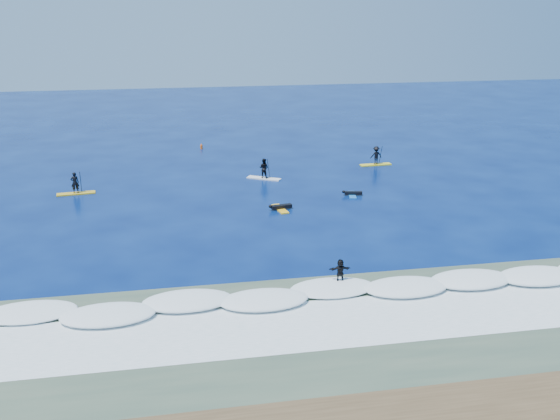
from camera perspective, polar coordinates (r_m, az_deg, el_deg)
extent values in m
plane|color=#031242|center=(43.29, 0.31, -2.11)|extent=(160.00, 160.00, 0.00)
cube|color=#364A3A|center=(30.89, 5.20, -11.10)|extent=(90.00, 13.00, 0.01)
cube|color=white|center=(34.31, 3.42, -7.89)|extent=(40.00, 6.00, 0.30)
cube|color=silver|center=(31.73, 4.72, -10.24)|extent=(34.00, 5.00, 0.02)
cube|color=gold|center=(54.79, -18.15, 1.45)|extent=(3.17, 1.12, 0.10)
imported|color=black|center=(54.54, -18.24, 2.40)|extent=(0.69, 0.50, 1.79)
cylinder|color=black|center=(54.54, -17.75, 2.38)|extent=(0.12, 0.72, 2.08)
cube|color=black|center=(54.81, -17.65, 1.39)|extent=(0.12, 0.03, 0.31)
cube|color=white|center=(56.61, -1.48, 2.91)|extent=(3.08, 2.28, 0.10)
imported|color=black|center=(56.36, -1.49, 3.85)|extent=(1.10, 1.03, 1.80)
cylinder|color=black|center=(56.21, -1.04, 3.74)|extent=(0.41, 0.64, 2.10)
cube|color=black|center=(56.47, -1.04, 2.77)|extent=(0.13, 0.03, 0.31)
cube|color=yellow|center=(62.21, 8.73, 4.13)|extent=(3.14, 0.96, 0.10)
imported|color=black|center=(61.99, 8.78, 4.97)|extent=(1.19, 0.73, 1.78)
cylinder|color=black|center=(62.18, 9.17, 4.94)|extent=(0.09, 0.72, 2.08)
cube|color=black|center=(62.41, 9.12, 4.06)|extent=(0.12, 0.03, 0.31)
cube|color=yellow|center=(48.14, 0.01, 0.11)|extent=(1.01, 2.43, 0.11)
cube|color=black|center=(48.12, 0.14, 0.34)|extent=(1.67, 0.69, 0.27)
sphere|color=black|center=(47.79, -0.90, 0.35)|extent=(0.27, 0.27, 0.27)
cube|color=blue|center=(52.02, 6.60, 1.38)|extent=(0.97, 2.17, 0.10)
cube|color=black|center=(51.98, 6.72, 1.56)|extent=(1.50, 0.66, 0.24)
sphere|color=black|center=(51.88, 5.82, 1.68)|extent=(0.24, 0.24, 0.24)
cube|color=white|center=(35.60, 5.49, -6.56)|extent=(1.98, 0.56, 0.10)
imported|color=black|center=(35.31, 5.52, -5.51)|extent=(1.23, 0.41, 1.33)
cylinder|color=#DC5213|center=(68.84, -7.20, 5.73)|extent=(0.27, 0.27, 0.44)
cone|color=#DC5213|center=(68.77, -7.21, 5.99)|extent=(0.20, 0.20, 0.21)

